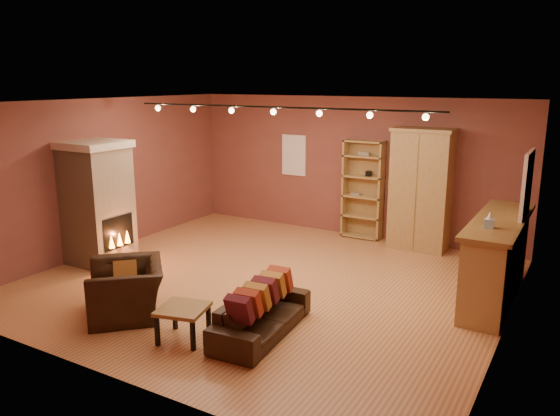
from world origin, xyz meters
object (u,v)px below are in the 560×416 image
Objects in this scene: fireplace at (98,203)px; bar_counter at (496,259)px; bookcase at (364,189)px; armchair at (126,281)px; loveseat at (261,307)px; coffee_table at (183,312)px; armoire at (421,189)px.

fireplace reaches higher than bar_counter.
armchair is (-1.36, -5.13, -0.52)m from bookcase.
loveseat is at bearing -13.78° from fireplace.
armoire is at bearing 74.68° from coffee_table.
fireplace is 1.24× the size of loveseat.
armchair is at bearing -117.22° from armoire.
bar_counter reaches higher than coffee_table.
bar_counter is (1.67, -1.89, -0.52)m from armoire.
armoire reaches higher than bookcase.
armchair is 1.89× the size of coffee_table.
fireplace reaches higher than loveseat.
coffee_table is (-1.41, -5.14, -0.78)m from armoire.
armoire is at bearing -13.16° from loveseat.
bar_counter is at bearing -35.98° from bookcase.
armoire is 5.60m from armchair.
armchair is (-2.55, -4.95, -0.66)m from armoire.
bookcase is at bearing 87.67° from coffee_table.
armchair reaches higher than coffee_table.
loveseat is 1.33× the size of armchair.
loveseat is (-0.66, -4.52, -0.79)m from armoire.
bar_counter is 1.98× the size of armchair.
bookcase reaches higher than loveseat.
armoire is 1.77× the size of armchair.
armchair is 1.16m from coffee_table.
coffee_table is at bearing -133.47° from bar_counter.
bar_counter is 4.48m from coffee_table.
fireplace is at bearing -132.09° from bookcase.
bookcase is 1.21m from armoire.
bookcase is at bearing 144.02° from bar_counter.
fireplace is at bearing -169.18° from armchair.
loveseat is 1.94m from armchair.
fireplace is at bearing -165.02° from bar_counter.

